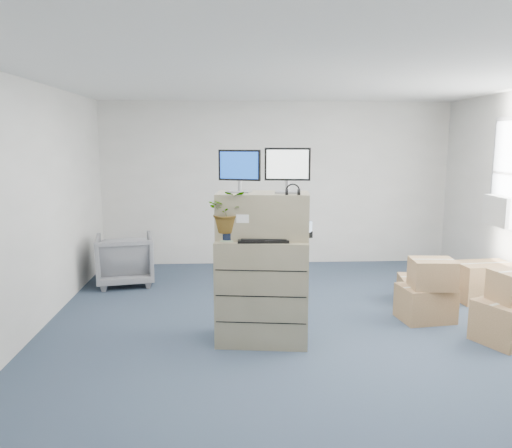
# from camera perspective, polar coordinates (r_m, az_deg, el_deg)

# --- Properties ---
(ground) EXTENTS (7.00, 7.00, 0.00)m
(ground) POSITION_cam_1_polar(r_m,az_deg,el_deg) (5.58, 5.81, -13.10)
(ground) COLOR #273547
(ground) RESTS_ON ground
(wall_back) EXTENTS (6.00, 0.02, 2.80)m
(wall_back) POSITION_cam_1_polar(r_m,az_deg,el_deg) (8.67, 2.35, 4.61)
(wall_back) COLOR beige
(wall_back) RESTS_ON ground
(ac_unit) EXTENTS (0.24, 0.60, 0.40)m
(ac_unit) POSITION_cam_1_polar(r_m,az_deg,el_deg) (7.53, 26.32, 1.35)
(ac_unit) COLOR silver
(ac_unit) RESTS_ON wall_right
(filing_cabinet_lower) EXTENTS (1.03, 0.71, 1.12)m
(filing_cabinet_lower) POSITION_cam_1_polar(r_m,az_deg,el_deg) (5.39, 0.74, -7.55)
(filing_cabinet_lower) COLOR #847B5B
(filing_cabinet_lower) RESTS_ON ground
(filing_cabinet_upper) EXTENTS (1.02, 0.60, 0.48)m
(filing_cabinet_upper) POSITION_cam_1_polar(r_m,az_deg,el_deg) (5.26, 0.79, 0.99)
(filing_cabinet_upper) COLOR #847B5B
(filing_cabinet_upper) RESTS_ON filing_cabinet_lower
(monitor_left) EXTENTS (0.44, 0.24, 0.45)m
(monitor_left) POSITION_cam_1_polar(r_m,az_deg,el_deg) (5.24, -1.90, 6.35)
(monitor_left) COLOR #99999E
(monitor_left) RESTS_ON filing_cabinet_upper
(monitor_right) EXTENTS (0.47, 0.22, 0.47)m
(monitor_right) POSITION_cam_1_polar(r_m,az_deg,el_deg) (5.18, 3.62, 6.43)
(monitor_right) COLOR #99999E
(monitor_right) RESTS_ON filing_cabinet_upper
(headphones) EXTENTS (0.15, 0.03, 0.15)m
(headphones) POSITION_cam_1_polar(r_m,az_deg,el_deg) (5.03, 4.23, 3.81)
(headphones) COLOR black
(headphones) RESTS_ON filing_cabinet_upper
(keyboard) EXTENTS (0.52, 0.23, 0.03)m
(keyboard) POSITION_cam_1_polar(r_m,az_deg,el_deg) (5.10, 0.82, -1.87)
(keyboard) COLOR black
(keyboard) RESTS_ON filing_cabinet_lower
(mouse) EXTENTS (0.11, 0.07, 0.04)m
(mouse) POSITION_cam_1_polar(r_m,az_deg,el_deg) (5.13, 3.86, -1.77)
(mouse) COLOR silver
(mouse) RESTS_ON filing_cabinet_lower
(water_bottle) EXTENTS (0.08, 0.08, 0.27)m
(water_bottle) POSITION_cam_1_polar(r_m,az_deg,el_deg) (5.30, 2.17, -0.09)
(water_bottle) COLOR #96979E
(water_bottle) RESTS_ON filing_cabinet_lower
(phone_dock) EXTENTS (0.08, 0.07, 0.16)m
(phone_dock) POSITION_cam_1_polar(r_m,az_deg,el_deg) (5.27, -0.05, -1.06)
(phone_dock) COLOR silver
(phone_dock) RESTS_ON filing_cabinet_lower
(external_drive) EXTENTS (0.27, 0.22, 0.07)m
(external_drive) POSITION_cam_1_polar(r_m,az_deg,el_deg) (5.35, 4.98, -1.12)
(external_drive) COLOR black
(external_drive) RESTS_ON filing_cabinet_lower
(tissue_box) EXTENTS (0.31, 0.25, 0.10)m
(tissue_box) POSITION_cam_1_polar(r_m,az_deg,el_deg) (5.29, 4.79, -0.28)
(tissue_box) COLOR #458BED
(tissue_box) RESTS_ON external_drive
(potted_plant) EXTENTS (0.43, 0.47, 0.42)m
(potted_plant) POSITION_cam_1_polar(r_m,az_deg,el_deg) (5.13, -3.29, 0.77)
(potted_plant) COLOR #93AE8C
(potted_plant) RESTS_ON filing_cabinet_lower
(office_chair) EXTENTS (0.94, 0.90, 0.83)m
(office_chair) POSITION_cam_1_polar(r_m,az_deg,el_deg) (7.76, -14.75, -3.65)
(office_chair) COLOR slate
(office_chair) RESTS_ON ground
(cardboard_boxes) EXTENTS (1.79, 2.00, 0.78)m
(cardboard_boxes) POSITION_cam_1_polar(r_m,az_deg,el_deg) (6.65, 22.81, -7.38)
(cardboard_boxes) COLOR olive
(cardboard_boxes) RESTS_ON ground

